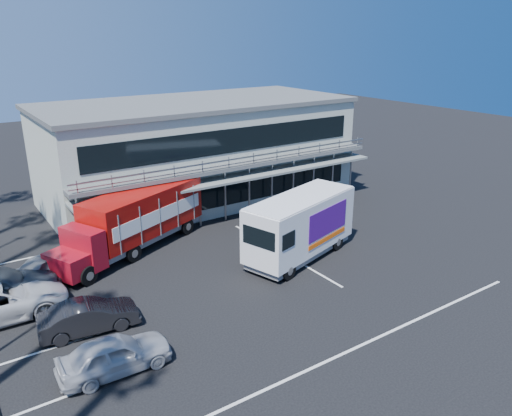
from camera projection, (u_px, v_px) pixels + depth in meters
ground at (286, 282)px, 25.23m from camera, size 120.00×120.00×0.00m
building at (198, 150)px, 37.27m from camera, size 22.40×12.00×7.30m
red_truck at (136, 218)px, 28.57m from camera, size 10.18×6.34×3.41m
white_van at (300, 226)px, 27.46m from camera, size 7.70×4.48×3.56m
parked_car_a at (115, 354)px, 18.41m from camera, size 4.22×1.79×1.42m
parked_car_b at (89, 317)px, 20.92m from camera, size 4.24×1.90×1.35m
parked_car_e at (54, 264)px, 25.60m from camera, size 4.48×2.85×1.42m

